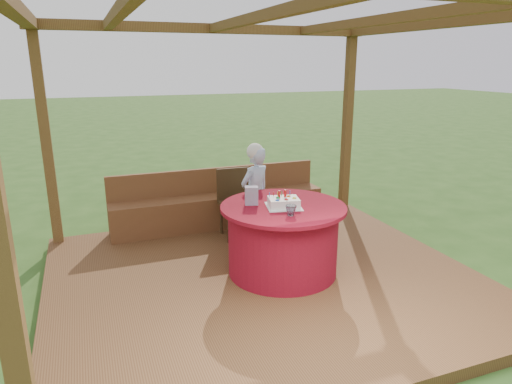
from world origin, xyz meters
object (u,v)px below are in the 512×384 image
bench (219,207)px  drinking_glass (291,210)px  elderly_woman (255,193)px  chair (236,199)px  table (283,239)px  birthday_cake (284,202)px  gift_bag (251,196)px

bench → drinking_glass: bearing=-85.6°
bench → elderly_woman: 0.87m
bench → chair: bearing=-76.6°
table → birthday_cake: birthday_cake is taller
table → gift_bag: bearing=153.1°
elderly_woman → drinking_glass: 1.31m
elderly_woman → gift_bag: size_ratio=6.49×
table → elderly_woman: bearing=87.4°
chair → gift_bag: (-0.19, -1.11, 0.37)m
gift_bag → drinking_glass: bearing=-46.5°
elderly_woman → gift_bag: elderly_woman is taller
bench → elderly_woman: bearing=-70.1°
chair → table: bearing=-84.7°
bench → gift_bag: size_ratio=15.20×
drinking_glass → birthday_cake: bearing=80.2°
elderly_woman → birthday_cake: 1.02m
birthday_cake → drinking_glass: 0.29m
table → gift_bag: gift_bag is taller
table → drinking_glass: size_ratio=12.02×
table → gift_bag: (-0.30, 0.15, 0.48)m
birthday_cake → gift_bag: gift_bag is taller
bench → chair: 0.51m
bench → birthday_cake: bearing=-83.2°
bench → chair: chair is taller
drinking_glass → gift_bag: bearing=116.6°
chair → drinking_glass: (0.05, -1.59, 0.33)m
table → drinking_glass: bearing=-101.1°
chair → elderly_woman: 0.37m
bench → birthday_cake: (0.21, -1.74, 0.56)m
birthday_cake → gift_bag: (-0.29, 0.19, 0.05)m
table → elderly_woman: size_ratio=1.05×
bench → elderly_woman: elderly_woman is taller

